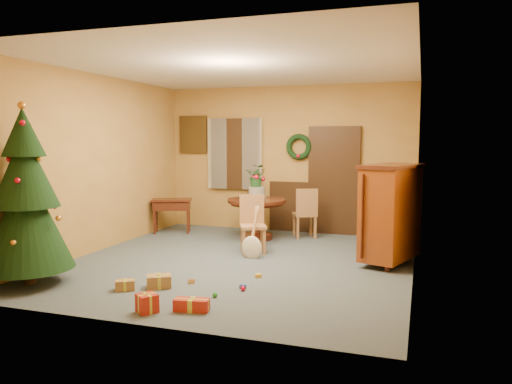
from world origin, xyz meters
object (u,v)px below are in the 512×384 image
at_px(dining_table, 257,211).
at_px(chair_near, 253,222).
at_px(sideboard, 391,211).
at_px(writing_desk, 172,207).
at_px(christmas_tree, 26,199).

xyz_separation_m(dining_table, chair_near, (0.27, -1.04, -0.02)).
bearing_deg(sideboard, writing_desk, 164.25).
bearing_deg(chair_near, writing_desk, 152.05).
bearing_deg(writing_desk, sideboard, -15.75).
distance_m(chair_near, sideboard, 2.21).
xyz_separation_m(chair_near, writing_desk, (-2.06, 1.09, 0.01)).
bearing_deg(dining_table, christmas_tree, -116.53).
bearing_deg(writing_desk, christmas_tree, -90.74).
relative_size(chair_near, writing_desk, 1.10).
xyz_separation_m(dining_table, christmas_tree, (-1.84, -3.69, 0.58)).
bearing_deg(writing_desk, chair_near, -27.95).
distance_m(chair_near, writing_desk, 2.33).
bearing_deg(chair_near, sideboard, -2.74).
distance_m(chair_near, christmas_tree, 3.44).
relative_size(dining_table, sideboard, 0.73).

